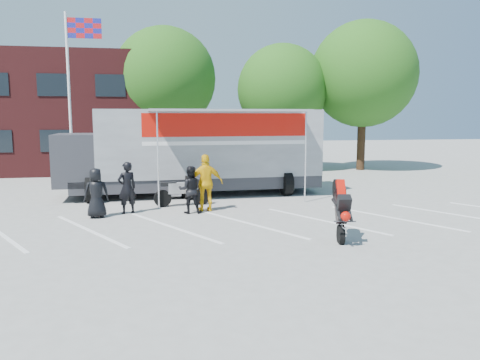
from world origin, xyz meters
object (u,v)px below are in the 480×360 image
object	(u,v)px
tree_left	(165,79)
parked_motorcycle	(183,206)
tree_right	(363,74)
flagpole	(74,78)
spectator_leather_c	(190,190)
spectator_leather_b	(127,188)
spectator_leather_a	(96,193)
stunt_bike_rider	(336,238)
tree_mid	(282,90)
spectator_hivis	(206,183)
transporter_truck	(199,194)

from	to	relation	value
tree_left	parked_motorcycle	size ratio (longest dim) A/B	3.99
tree_left	tree_right	world-z (taller)	tree_right
flagpole	tree_right	distance (m)	16.88
parked_motorcycle	spectator_leather_c	distance (m)	1.62
spectator_leather_b	spectator_leather_a	bearing A→B (deg)	3.90
tree_left	spectator_leather_b	distance (m)	13.62
stunt_bike_rider	tree_mid	bearing A→B (deg)	90.92
spectator_leather_a	spectator_leather_b	xyz separation A→B (m)	(0.96, 0.51, 0.07)
spectator_leather_a	spectator_leather_c	size ratio (longest dim) A/B	1.01
spectator_leather_b	tree_right	bearing A→B (deg)	-164.65
tree_mid	tree_right	bearing A→B (deg)	-5.71
tree_left	spectator_hivis	bearing A→B (deg)	-85.18
transporter_truck	stunt_bike_rider	size ratio (longest dim) A/B	6.24
tree_mid	parked_motorcycle	world-z (taller)	tree_mid
parked_motorcycle	stunt_bike_rider	world-z (taller)	stunt_bike_rider
flagpole	stunt_bike_rider	bearing A→B (deg)	-52.70
parked_motorcycle	spectator_leather_c	world-z (taller)	spectator_leather_c
tree_mid	spectator_leather_a	xyz separation A→B (m)	(-9.59, -12.20, -4.12)
stunt_bike_rider	spectator_leather_c	xyz separation A→B (m)	(-3.70, 4.07, 0.81)
tree_right	spectator_leather_c	size ratio (longest dim) A/B	5.60
tree_mid	transporter_truck	bearing A→B (deg)	-125.93
parked_motorcycle	spectator_leather_b	size ratio (longest dim) A/B	1.21
tree_mid	spectator_hivis	xyz separation A→B (m)	(-5.92, -11.77, -3.94)
spectator_leather_b	stunt_bike_rider	bearing A→B (deg)	118.97
tree_left	parked_motorcycle	xyz separation A→B (m)	(0.31, -11.63, -5.57)
spectator_leather_c	spectator_leather_b	bearing A→B (deg)	-4.55
spectator_leather_c	tree_right	bearing A→B (deg)	-130.97
tree_mid	spectator_leather_c	bearing A→B (deg)	-118.44
spectator_leather_c	spectator_hivis	bearing A→B (deg)	-153.28
tree_left	spectator_leather_b	world-z (taller)	tree_left
parked_motorcycle	stunt_bike_rider	bearing A→B (deg)	-153.68
tree_left	stunt_bike_rider	world-z (taller)	tree_left
stunt_bike_rider	spectator_leather_a	xyz separation A→B (m)	(-6.78, 3.88, 0.82)
flagpole	spectator_hivis	bearing A→B (deg)	-51.83
flagpole	spectator_leather_c	size ratio (longest dim) A/B	4.91
parked_motorcycle	spectator_hivis	bearing A→B (deg)	-155.19
tree_right	stunt_bike_rider	world-z (taller)	tree_right
flagpole	parked_motorcycle	world-z (taller)	flagpole
tree_right	stunt_bike_rider	distance (m)	18.39
spectator_leather_a	spectator_leather_c	bearing A→B (deg)	172.24
tree_left	spectator_leather_a	size ratio (longest dim) A/B	5.25
spectator_leather_a	spectator_leather_c	xyz separation A→B (m)	(3.08, 0.19, -0.01)
flagpole	transporter_truck	size ratio (longest dim) A/B	0.71
transporter_truck	spectator_leather_b	distance (m)	4.63
transporter_truck	spectator_hivis	distance (m)	3.81
spectator_hivis	spectator_leather_c	bearing A→B (deg)	20.34
tree_right	spectator_leather_b	distance (m)	18.33
tree_right	spectator_leather_b	world-z (taller)	tree_right
tree_right	stunt_bike_rider	size ratio (longest dim) A/B	5.04
parked_motorcycle	spectator_leather_b	distance (m)	2.38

